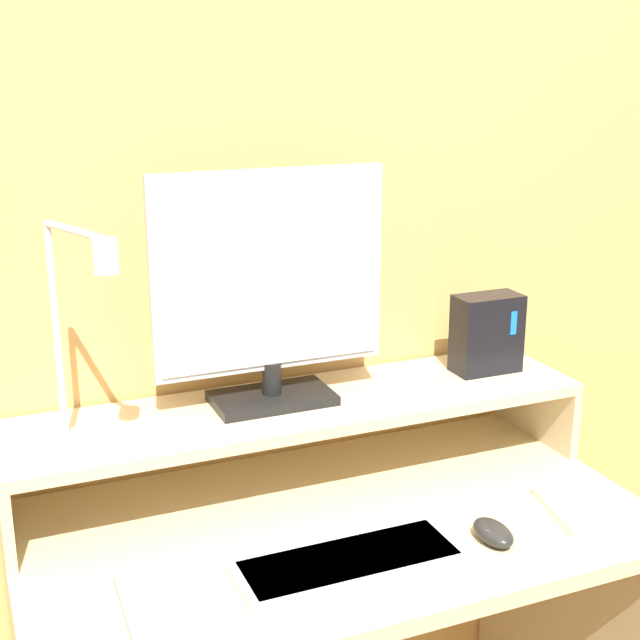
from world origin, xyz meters
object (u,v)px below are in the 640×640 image
(monitor, at_px, (270,286))
(router_dock, at_px, (487,333))
(keyboard, at_px, (349,562))
(remote_control, at_px, (141,609))
(desk_lamp, at_px, (75,352))
(remote_secondary, at_px, (563,511))
(mouse, at_px, (493,532))

(monitor, height_order, router_dock, monitor)
(keyboard, height_order, remote_control, keyboard)
(desk_lamp, relative_size, remote_control, 1.96)
(remote_control, distance_m, remote_secondary, 0.76)
(remote_secondary, bearing_deg, router_dock, 83.90)
(remote_control, bearing_deg, desk_lamp, 99.09)
(monitor, xyz_separation_m, keyboard, (0.01, -0.34, -0.38))
(mouse, height_order, remote_secondary, mouse)
(router_dock, xyz_separation_m, remote_secondary, (-0.03, -0.32, -0.24))
(monitor, xyz_separation_m, remote_control, (-0.33, -0.33, -0.38))
(keyboard, relative_size, mouse, 4.07)
(router_dock, distance_m, remote_control, 0.89)
(mouse, relative_size, remote_control, 0.48)
(desk_lamp, xyz_separation_m, remote_secondary, (0.80, -0.23, -0.33))
(desk_lamp, relative_size, remote_secondary, 2.20)
(keyboard, distance_m, remote_control, 0.34)
(monitor, relative_size, remote_secondary, 2.53)
(router_dock, height_order, remote_secondary, router_dock)
(monitor, xyz_separation_m, remote_secondary, (0.43, -0.33, -0.38))
(mouse, bearing_deg, remote_secondary, 9.25)
(keyboard, bearing_deg, remote_control, 178.70)
(desk_lamp, xyz_separation_m, keyboard, (0.37, -0.24, -0.33))
(monitor, bearing_deg, keyboard, -88.59)
(remote_control, height_order, remote_secondary, same)
(router_dock, relative_size, keyboard, 0.43)
(desk_lamp, xyz_separation_m, router_dock, (0.83, 0.09, -0.10))
(keyboard, height_order, remote_secondary, keyboard)
(monitor, xyz_separation_m, mouse, (0.27, -0.36, -0.37))
(mouse, distance_m, remote_control, 0.60)
(keyboard, distance_m, remote_secondary, 0.43)
(keyboard, bearing_deg, monitor, 91.41)
(keyboard, height_order, mouse, mouse)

